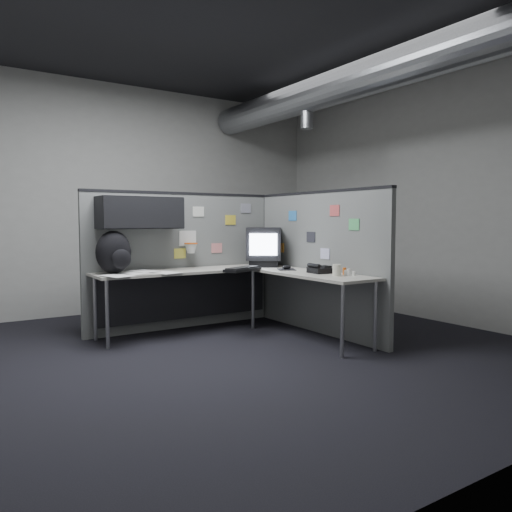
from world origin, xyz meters
TOP-DOWN VIEW (x-y plane):
  - room at (0.56, 0.00)m, footprint 5.62×5.62m
  - partition_back at (-0.25, 1.23)m, footprint 2.44×0.42m
  - partition_right at (1.10, 0.22)m, footprint 0.07×2.23m
  - desk at (0.15, 0.70)m, footprint 2.31×2.11m
  - monitor at (0.80, 0.88)m, footprint 0.58×0.58m
  - keyboard at (0.26, 0.51)m, footprint 0.53×0.37m
  - mouse at (0.76, 0.36)m, footprint 0.28×0.29m
  - phone at (0.83, -0.13)m, footprint 0.22×0.24m
  - bottles at (0.94, -0.45)m, footprint 0.12×0.17m
  - cup at (0.79, -0.44)m, footprint 0.10×0.10m
  - papers at (-0.79, 0.86)m, footprint 0.86×0.65m
  - backpack at (-1.03, 0.99)m, footprint 0.40×0.38m

SIDE VIEW (x-z plane):
  - desk at x=0.15m, z-range 0.25..0.98m
  - papers at x=-0.79m, z-range 0.73..0.74m
  - mouse at x=0.76m, z-range 0.72..0.77m
  - keyboard at x=0.26m, z-range 0.73..0.77m
  - bottles at x=0.94m, z-range 0.72..0.80m
  - phone at x=0.83m, z-range 0.72..0.82m
  - cup at x=0.79m, z-range 0.73..0.85m
  - partition_right at x=1.10m, z-range 0.00..1.63m
  - backpack at x=-1.03m, z-range 0.72..1.18m
  - monitor at x=0.80m, z-range 0.74..1.21m
  - partition_back at x=-0.25m, z-range 0.18..1.81m
  - room at x=0.56m, z-range 0.49..3.71m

